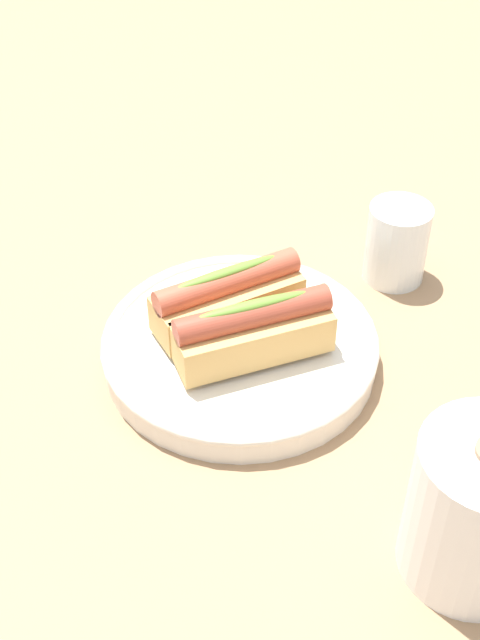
{
  "coord_description": "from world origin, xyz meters",
  "views": [
    {
      "loc": [
        0.37,
        0.5,
        0.59
      ],
      "look_at": [
        0.02,
        -0.02,
        0.05
      ],
      "focal_mm": 47.64,
      "sensor_mm": 36.0,
      "label": 1
    }
  ],
  "objects_px": {
    "serving_bowl": "(240,347)",
    "paper_towel_roll": "(480,510)",
    "water_glass": "(396,247)",
    "hotdog_front": "(228,298)",
    "hotdog_back": "(253,331)"
  },
  "relations": [
    {
      "from": "hotdog_back",
      "to": "paper_towel_roll",
      "type": "relative_size",
      "value": 1.18
    },
    {
      "from": "hotdog_back",
      "to": "serving_bowl",
      "type": "bearing_deg",
      "value": -97.63
    },
    {
      "from": "hotdog_back",
      "to": "water_glass",
      "type": "distance_m",
      "value": 0.23
    },
    {
      "from": "serving_bowl",
      "to": "hotdog_front",
      "type": "height_order",
      "value": "hotdog_front"
    },
    {
      "from": "hotdog_back",
      "to": "paper_towel_roll",
      "type": "distance_m",
      "value": 0.27
    },
    {
      "from": "hotdog_front",
      "to": "hotdog_back",
      "type": "height_order",
      "value": "same"
    },
    {
      "from": "serving_bowl",
      "to": "paper_towel_roll",
      "type": "height_order",
      "value": "paper_towel_roll"
    },
    {
      "from": "hotdog_front",
      "to": "water_glass",
      "type": "distance_m",
      "value": 0.22
    },
    {
      "from": "serving_bowl",
      "to": "paper_towel_roll",
      "type": "relative_size",
      "value": 2.04
    },
    {
      "from": "paper_towel_roll",
      "to": "serving_bowl",
      "type": "bearing_deg",
      "value": -85.94
    },
    {
      "from": "water_glass",
      "to": "paper_towel_roll",
      "type": "relative_size",
      "value": 0.67
    },
    {
      "from": "serving_bowl",
      "to": "hotdog_front",
      "type": "distance_m",
      "value": 0.05
    },
    {
      "from": "serving_bowl",
      "to": "hotdog_back",
      "type": "distance_m",
      "value": 0.05
    },
    {
      "from": "serving_bowl",
      "to": "water_glass",
      "type": "bearing_deg",
      "value": -174.98
    },
    {
      "from": "hotdog_front",
      "to": "water_glass",
      "type": "xyz_separation_m",
      "value": [
        -0.22,
        0.01,
        -0.02
      ]
    }
  ]
}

